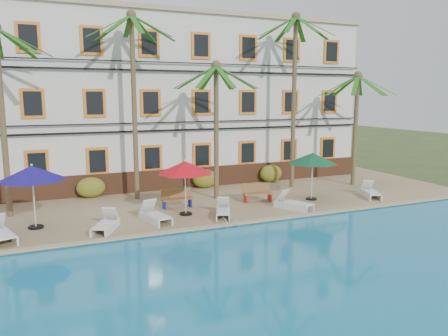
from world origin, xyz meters
name	(u,v)px	position (x,y,z in m)	size (l,w,h in m)	color
ground	(225,224)	(0.00, 0.00, 0.00)	(100.00, 100.00, 0.00)	#384C23
pool_deck	(189,198)	(0.00, 5.00, 0.12)	(30.00, 12.00, 0.25)	tan
swimming_pool	(318,284)	(0.00, -7.00, 0.10)	(26.00, 12.00, 0.20)	#167DAB
pool_coping	(233,224)	(0.00, -0.90, 0.28)	(30.00, 0.35, 0.06)	tan
hotel_building	(162,100)	(0.00, 9.98, 5.37)	(25.40, 6.44, 10.22)	silver
palm_a	(0,94)	(-8.74, 4.23, 5.68)	(4.44, 4.44, 8.50)	brown
palm_b	(133,83)	(-2.74, 5.37, 6.29)	(4.44, 4.44, 9.58)	brown
palm_c	(216,110)	(1.14, 3.79, 4.90)	(4.44, 4.44, 7.14)	brown
palm_d	(294,80)	(6.44, 4.84, 6.55)	(4.44, 4.44, 10.05)	brown
palm_e	(356,111)	(10.26, 3.96, 4.70)	(4.44, 4.44, 6.81)	brown
shrub_left	(91,187)	(-4.95, 6.60, 0.80)	(1.50, 0.90, 1.10)	#234F16
shrub_mid	(205,179)	(1.55, 6.60, 0.80)	(1.50, 0.90, 1.10)	#234F16
shrub_right	(271,173)	(5.99, 6.60, 0.80)	(1.50, 0.90, 1.10)	#234F16
umbrella_blue	(32,173)	(-7.67, 1.82, 2.54)	(2.68, 2.68, 2.68)	black
umbrella_red	(185,168)	(-1.35, 1.38, 2.43)	(2.55, 2.55, 2.55)	black
umbrella_green	(313,159)	(5.63, 1.61, 2.42)	(2.55, 2.55, 2.54)	black
lounger_a	(0,233)	(-8.88, 0.57, 0.56)	(1.27, 2.12, 0.94)	white
lounger_b	(106,224)	(-5.07, 0.37, 0.53)	(1.38, 1.89, 0.85)	white
lounger_c	(155,215)	(-2.94, 0.82, 0.54)	(1.09, 2.02, 0.91)	white
lounger_d	(223,211)	(0.10, 0.45, 0.51)	(1.23, 1.81, 0.81)	white
lounger_e	(293,203)	(3.71, 0.35, 0.54)	(1.41, 1.97, 0.88)	white
lounger_f	(370,192)	(8.87, 0.84, 0.53)	(1.31, 1.91, 0.85)	white
bench_left	(177,198)	(-1.34, 2.82, 0.72)	(1.51, 0.50, 0.93)	olive
bench_right	(257,193)	(2.83, 2.35, 0.72)	(1.56, 0.70, 0.93)	olive
pool_ladder	(230,226)	(-0.21, -1.00, 0.25)	(0.54, 0.74, 0.74)	silver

